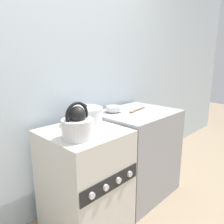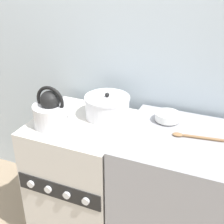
{
  "view_description": "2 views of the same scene",
  "coord_description": "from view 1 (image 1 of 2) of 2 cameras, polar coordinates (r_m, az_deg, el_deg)",
  "views": [
    {
      "loc": [
        -0.95,
        -0.94,
        1.34
      ],
      "look_at": [
        0.32,
        0.3,
        0.91
      ],
      "focal_mm": 35.0,
      "sensor_mm": 36.0,
      "label": 1
    },
    {
      "loc": [
        0.83,
        -1.16,
        1.73
      ],
      "look_at": [
        0.21,
        0.29,
        0.93
      ],
      "focal_mm": 50.0,
      "sensor_mm": 36.0,
      "label": 2
    }
  ],
  "objects": [
    {
      "name": "counter",
      "position": [
        2.24,
        6.22,
        -10.45
      ],
      "size": [
        0.74,
        0.62,
        0.85
      ],
      "color": "#99999E",
      "rests_on": "ground_plane"
    },
    {
      "name": "kettle",
      "position": [
        1.46,
        -8.94,
        -3.39
      ],
      "size": [
        0.26,
        0.21,
        0.25
      ],
      "color": "silver",
      "rests_on": "stove"
    },
    {
      "name": "wooden_spoon",
      "position": [
        2.11,
        6.28,
        0.47
      ],
      "size": [
        0.27,
        0.06,
        0.02
      ],
      "color": "olive",
      "rests_on": "counter"
    },
    {
      "name": "enamel_bowl",
      "position": [
        2.06,
        0.49,
        0.88
      ],
      "size": [
        0.14,
        0.14,
        0.05
      ],
      "color": "white",
      "rests_on": "counter"
    },
    {
      "name": "cooking_pot",
      "position": [
        1.79,
        -6.93,
        -0.91
      ],
      "size": [
        0.28,
        0.28,
        0.16
      ],
      "color": "silver",
      "rests_on": "stove"
    },
    {
      "name": "wall_back",
      "position": [
        1.88,
        -15.6,
        10.58
      ],
      "size": [
        7.0,
        0.06,
        2.5
      ],
      "color": "silver",
      "rests_on": "ground_plane"
    },
    {
      "name": "stove",
      "position": [
        1.81,
        -7.08,
        -17.24
      ],
      "size": [
        0.56,
        0.6,
        0.82
      ],
      "color": "beige",
      "rests_on": "ground_plane"
    }
  ]
}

